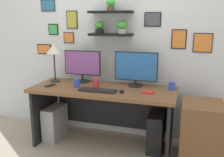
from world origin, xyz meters
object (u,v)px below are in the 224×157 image
at_px(drawer_cabinet, 201,132).
at_px(computer_tower_left, 55,122).
at_px(computer_mouse, 122,91).
at_px(coffee_mug, 172,86).
at_px(desk, 105,103).
at_px(keyboard, 98,90).
at_px(cell_phone, 50,86).
at_px(scissors_tray, 148,92).
at_px(computer_tower_right, 156,131).
at_px(desk_lamp, 54,51).
at_px(pen_cup, 77,83).
at_px(monitor_right, 136,68).
at_px(monitor_left, 82,65).
at_px(water_cup, 96,83).

distance_m(drawer_cabinet, computer_tower_left, 1.83).
xyz_separation_m(computer_mouse, coffee_mug, (0.53, 0.29, 0.03)).
height_order(desk, keyboard, keyboard).
relative_size(cell_phone, scissors_tray, 1.17).
bearing_deg(computer_tower_right, drawer_cabinet, -11.32).
height_order(keyboard, desk_lamp, desk_lamp).
bearing_deg(pen_cup, drawer_cabinet, 1.39).
bearing_deg(computer_mouse, keyboard, -174.29).
bearing_deg(desk_lamp, monitor_right, 4.65).
bearing_deg(desk_lamp, desk, -5.84).
xyz_separation_m(monitor_left, drawer_cabinet, (1.51, -0.23, -0.64)).
xyz_separation_m(desk, coffee_mug, (0.80, 0.11, 0.25)).
distance_m(computer_mouse, computer_tower_right, 0.69).
bearing_deg(computer_tower_right, computer_tower_left, -176.21).
xyz_separation_m(desk, monitor_left, (-0.36, 0.16, 0.43)).
relative_size(desk_lamp, drawer_cabinet, 0.74).
height_order(water_cup, computer_tower_right, water_cup).
bearing_deg(monitor_right, desk_lamp, -175.35).
distance_m(desk, computer_tower_left, 0.75).
xyz_separation_m(desk, pen_cup, (-0.32, -0.10, 0.26)).
height_order(pen_cup, water_cup, water_cup).
bearing_deg(drawer_cabinet, monitor_right, 164.09).
relative_size(drawer_cabinet, computer_tower_right, 1.46).
xyz_separation_m(pen_cup, water_cup, (0.23, 0.06, 0.01)).
xyz_separation_m(monitor_right, pen_cup, (-0.68, -0.26, -0.17)).
bearing_deg(keyboard, computer_mouse, 5.71).
height_order(desk, monitor_right, monitor_right).
relative_size(computer_mouse, scissors_tray, 0.75).
bearing_deg(drawer_cabinet, computer_tower_left, 179.59).
bearing_deg(water_cup, computer_tower_right, 5.82).
distance_m(monitor_left, scissors_tray, 0.97).
relative_size(monitor_right, water_cup, 4.87).
bearing_deg(desk, computer_tower_right, 3.09).
bearing_deg(keyboard, desk_lamp, 158.71).
distance_m(computer_mouse, desk_lamp, 1.09).
relative_size(desk, drawer_cabinet, 2.59).
relative_size(desk_lamp, scissors_tray, 4.17).
relative_size(desk, desk_lamp, 3.50).
height_order(computer_mouse, scissors_tray, computer_mouse).
xyz_separation_m(desk_lamp, drawer_cabinet, (1.87, -0.14, -0.82)).
height_order(keyboard, pen_cup, pen_cup).
bearing_deg(water_cup, coffee_mug, 9.85).
distance_m(desk, water_cup, 0.28).
bearing_deg(cell_phone, computer_tower_right, 19.88).
relative_size(desk, computer_mouse, 19.44).
height_order(scissors_tray, drawer_cabinet, scissors_tray).
bearing_deg(desk_lamp, scissors_tray, -8.31).
bearing_deg(monitor_left, computer_tower_left, -146.52).
distance_m(cell_phone, scissors_tray, 1.22).
xyz_separation_m(monitor_left, computer_tower_right, (1.00, -0.13, -0.75)).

